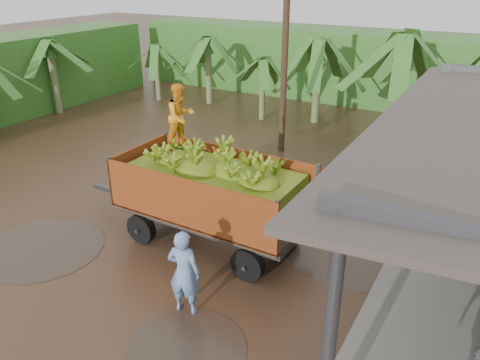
{
  "coord_description": "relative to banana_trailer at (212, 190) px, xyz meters",
  "views": [
    {
      "loc": [
        6.68,
        -8.51,
        6.54
      ],
      "look_at": [
        1.33,
        0.76,
        1.66
      ],
      "focal_mm": 35.0,
      "sensor_mm": 36.0,
      "label": 1
    }
  ],
  "objects": [
    {
      "name": "banana_plants",
      "position": [
        -4.24,
        7.08,
        0.36
      ],
      "size": [
        24.78,
        19.83,
        4.41
      ],
      "color": "#2D661E",
      "rests_on": "ground"
    },
    {
      "name": "man_blue",
      "position": [
        1.01,
        -2.6,
        -0.51
      ],
      "size": [
        0.77,
        0.58,
        1.89
      ],
      "primitive_type": "imported",
      "rotation": [
        0.0,
        0.0,
        3.35
      ],
      "color": "#698EC0",
      "rests_on": "ground"
    },
    {
      "name": "ground",
      "position": [
        -0.8,
        -0.27,
        -1.46
      ],
      "size": [
        100.0,
        100.0,
        0.0
      ],
      "primitive_type": "plane",
      "color": "black",
      "rests_on": "ground"
    },
    {
      "name": "utility_pole",
      "position": [
        -1.3,
        6.88,
        2.98
      ],
      "size": [
        1.2,
        0.24,
        8.77
      ],
      "color": "#47301E",
      "rests_on": "ground"
    },
    {
      "name": "hedge_north",
      "position": [
        -2.8,
        15.73,
        0.34
      ],
      "size": [
        22.0,
        3.0,
        3.6
      ],
      "primitive_type": "cube",
      "color": "#2D661E",
      "rests_on": "ground"
    },
    {
      "name": "banana_trailer",
      "position": [
        0.0,
        0.0,
        0.0
      ],
      "size": [
        6.65,
        2.36,
        3.92
      ],
      "rotation": [
        0.0,
        0.0,
        -0.01
      ],
      "color": "#B84C1A",
      "rests_on": "ground"
    }
  ]
}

